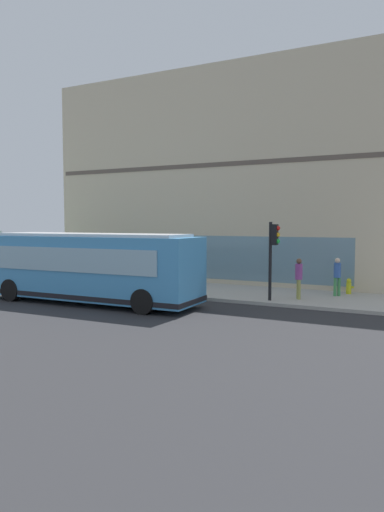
{
  "coord_description": "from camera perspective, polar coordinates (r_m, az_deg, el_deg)",
  "views": [
    {
      "loc": [
        -16.34,
        -10.77,
        3.55
      ],
      "look_at": [
        2.78,
        -1.01,
        2.0
      ],
      "focal_mm": 32.79,
      "sensor_mm": 36.0,
      "label": 1
    }
  ],
  "objects": [
    {
      "name": "building_corner",
      "position": [
        30.42,
        6.28,
        8.91
      ],
      "size": [
        9.34,
        21.58,
        12.21
      ],
      "color": "beige",
      "rests_on": "ground"
    },
    {
      "name": "pedestrian_by_light_pole",
      "position": [
        28.06,
        -17.8,
        -0.85
      ],
      "size": [
        0.32,
        0.32,
        1.82
      ],
      "color": "#B23338",
      "rests_on": "sidewalk_curb"
    },
    {
      "name": "ground",
      "position": [
        19.89,
        -6.29,
        -6.18
      ],
      "size": [
        120.0,
        120.0,
        0.0
      ],
      "primitive_type": "plane",
      "color": "#2D2D30"
    },
    {
      "name": "pedestrian_near_hydrant",
      "position": [
        28.08,
        -14.04,
        -1.0
      ],
      "size": [
        0.32,
        0.32,
        1.65
      ],
      "color": "gold",
      "rests_on": "sidewalk_curb"
    },
    {
      "name": "traffic_light_near_corner",
      "position": [
        20.48,
        9.88,
        1.22
      ],
      "size": [
        0.32,
        0.49,
        3.42
      ],
      "color": "black",
      "rests_on": "sidewalk_curb"
    },
    {
      "name": "sidewalk_curb",
      "position": [
        24.13,
        0.23,
        -4.15
      ],
      "size": [
        4.75,
        40.0,
        0.15
      ],
      "primitive_type": "cube",
      "color": "#B2ADA3",
      "rests_on": "ground"
    },
    {
      "name": "newspaper_vending_box",
      "position": [
        28.2,
        -11.12,
        -1.95
      ],
      "size": [
        0.44,
        0.42,
        0.9
      ],
      "color": "#197233",
      "rests_on": "sidewalk_curb"
    },
    {
      "name": "fire_hydrant",
      "position": [
        23.48,
        18.59,
        -3.52
      ],
      "size": [
        0.35,
        0.35,
        0.74
      ],
      "color": "gold",
      "rests_on": "sidewalk_curb"
    },
    {
      "name": "pedestrian_near_building_entrance",
      "position": [
        21.18,
        12.9,
        -2.34
      ],
      "size": [
        0.32,
        0.32,
        1.81
      ],
      "color": "#99994C",
      "rests_on": "sidewalk_curb"
    },
    {
      "name": "city_bus_nearside",
      "position": [
        20.95,
        -12.28,
        -1.44
      ],
      "size": [
        2.75,
        10.08,
        3.07
      ],
      "color": "#3F8CC6",
      "rests_on": "ground"
    },
    {
      "name": "pedestrian_walking_along_curb",
      "position": [
        22.57,
        17.3,
        -2.11
      ],
      "size": [
        0.32,
        0.32,
        1.77
      ],
      "color": "#3F8C4C",
      "rests_on": "sidewalk_curb"
    }
  ]
}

